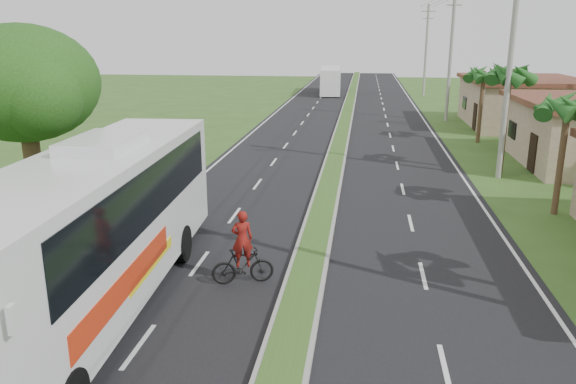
# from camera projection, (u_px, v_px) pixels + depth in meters

# --- Properties ---
(ground) EXTENTS (180.00, 180.00, 0.00)m
(ground) POSITION_uv_depth(u_px,v_px,m) (286.00, 358.00, 12.70)
(ground) COLOR #34551F
(ground) RESTS_ON ground
(road_asphalt) EXTENTS (14.00, 160.00, 0.02)m
(road_asphalt) POSITION_uv_depth(u_px,v_px,m) (335.00, 164.00, 31.78)
(road_asphalt) COLOR black
(road_asphalt) RESTS_ON ground
(median_strip) EXTENTS (1.20, 160.00, 0.18)m
(median_strip) POSITION_uv_depth(u_px,v_px,m) (335.00, 162.00, 31.76)
(median_strip) COLOR gray
(median_strip) RESTS_ON ground
(lane_edge_left) EXTENTS (0.12, 160.00, 0.01)m
(lane_edge_left) POSITION_uv_depth(u_px,v_px,m) (219.00, 161.00, 32.65)
(lane_edge_left) COLOR silver
(lane_edge_left) RESTS_ON ground
(lane_edge_right) EXTENTS (0.12, 160.00, 0.01)m
(lane_edge_right) POSITION_uv_depth(u_px,v_px,m) (456.00, 168.00, 30.92)
(lane_edge_right) COLOR silver
(lane_edge_right) RESTS_ON ground
(shop_far) EXTENTS (8.60, 11.60, 3.82)m
(shop_far) POSITION_uv_depth(u_px,v_px,m) (522.00, 102.00, 44.73)
(shop_far) COLOR gray
(shop_far) RESTS_ON ground
(palm_verge_b) EXTENTS (2.40, 2.40, 5.05)m
(palm_verge_b) POSITION_uv_depth(u_px,v_px,m) (568.00, 107.00, 21.77)
(palm_verge_b) COLOR #473321
(palm_verge_b) RESTS_ON ground
(palm_verge_c) EXTENTS (2.40, 2.40, 5.85)m
(palm_verge_c) POSITION_uv_depth(u_px,v_px,m) (510.00, 75.00, 28.32)
(palm_verge_c) COLOR #473321
(palm_verge_c) RESTS_ON ground
(palm_verge_d) EXTENTS (2.40, 2.40, 5.25)m
(palm_verge_d) POSITION_uv_depth(u_px,v_px,m) (484.00, 75.00, 37.00)
(palm_verge_d) COLOR #473321
(palm_verge_d) RESTS_ON ground
(shade_tree) EXTENTS (6.30, 6.00, 7.54)m
(shade_tree) POSITION_uv_depth(u_px,v_px,m) (21.00, 88.00, 22.47)
(shade_tree) COLOR #473321
(shade_tree) RESTS_ON ground
(utility_pole_b) EXTENTS (3.20, 0.28, 12.00)m
(utility_pole_b) POSITION_uv_depth(u_px,v_px,m) (511.00, 52.00, 27.10)
(utility_pole_b) COLOR gray
(utility_pole_b) RESTS_ON ground
(utility_pole_c) EXTENTS (1.60, 0.28, 11.00)m
(utility_pole_c) POSITION_uv_depth(u_px,v_px,m) (451.00, 52.00, 46.34)
(utility_pole_c) COLOR gray
(utility_pole_c) RESTS_ON ground
(utility_pole_d) EXTENTS (1.60, 0.28, 10.50)m
(utility_pole_d) POSITION_uv_depth(u_px,v_px,m) (426.00, 50.00, 65.49)
(utility_pole_d) COLOR gray
(utility_pole_d) RESTS_ON ground
(coach_bus_main) EXTENTS (3.63, 13.94, 4.46)m
(coach_bus_main) POSITION_uv_depth(u_px,v_px,m) (90.00, 225.00, 14.12)
(coach_bus_main) COLOR silver
(coach_bus_main) RESTS_ON ground
(coach_bus_far) EXTENTS (2.97, 10.92, 3.15)m
(coach_bus_far) POSITION_uv_depth(u_px,v_px,m) (330.00, 79.00, 69.87)
(coach_bus_far) COLOR white
(coach_bus_far) RESTS_ON ground
(motorcyclist) EXTENTS (1.89, 1.04, 2.25)m
(motorcyclist) POSITION_uv_depth(u_px,v_px,m) (243.00, 258.00, 16.30)
(motorcyclist) COLOR black
(motorcyclist) RESTS_ON ground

